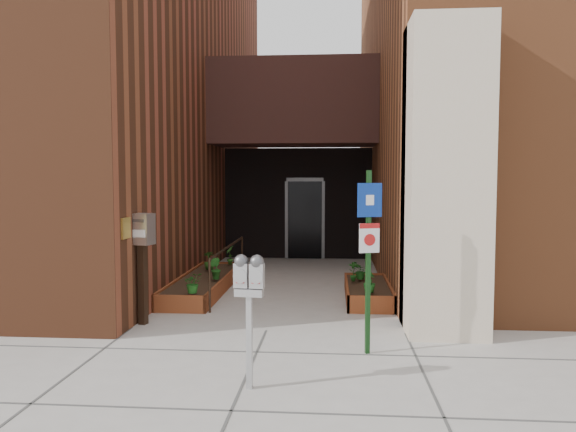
# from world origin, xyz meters

# --- Properties ---
(ground) EXTENTS (80.00, 80.00, 0.00)m
(ground) POSITION_xyz_m (0.00, 0.00, 0.00)
(ground) COLOR #9E9991
(ground) RESTS_ON ground
(architecture) EXTENTS (20.00, 14.60, 10.00)m
(architecture) POSITION_xyz_m (-0.18, 6.89, 4.98)
(architecture) COLOR brown
(architecture) RESTS_ON ground
(planter_left) EXTENTS (0.90, 3.60, 0.30)m
(planter_left) POSITION_xyz_m (-1.55, 2.70, 0.13)
(planter_left) COLOR maroon
(planter_left) RESTS_ON ground
(planter_right) EXTENTS (0.80, 2.20, 0.30)m
(planter_right) POSITION_xyz_m (1.60, 2.20, 0.13)
(planter_right) COLOR maroon
(planter_right) RESTS_ON ground
(handrail) EXTENTS (0.04, 3.34, 0.90)m
(handrail) POSITION_xyz_m (-1.05, 2.65, 0.75)
(handrail) COLOR black
(handrail) RESTS_ON ground
(parking_meter) EXTENTS (0.32, 0.16, 1.43)m
(parking_meter) POSITION_xyz_m (0.09, -2.22, 1.10)
(parking_meter) COLOR #ACACAF
(parking_meter) RESTS_ON ground
(sign_post) EXTENTS (0.31, 0.12, 2.31)m
(sign_post) POSITION_xyz_m (1.41, -0.94, 1.42)
(sign_post) COLOR #133614
(sign_post) RESTS_ON ground
(payment_dropbox) EXTENTS (0.39, 0.32, 1.68)m
(payment_dropbox) POSITION_xyz_m (-1.90, 0.22, 1.21)
(payment_dropbox) COLOR black
(payment_dropbox) RESTS_ON ground
(shrub_left_a) EXTENTS (0.41, 0.41, 0.34)m
(shrub_left_a) POSITION_xyz_m (-1.35, 1.10, 0.47)
(shrub_left_a) COLOR #1F5F1B
(shrub_left_a) RESTS_ON planter_left
(shrub_left_b) EXTENTS (0.31, 0.31, 0.40)m
(shrub_left_b) POSITION_xyz_m (-1.25, 2.38, 0.50)
(shrub_left_b) COLOR #1A4F16
(shrub_left_b) RESTS_ON planter_left
(shrub_left_c) EXTENTS (0.27, 0.27, 0.38)m
(shrub_left_c) POSITION_xyz_m (-1.60, 3.44, 0.49)
(shrub_left_c) COLOR #245317
(shrub_left_c) RESTS_ON planter_left
(shrub_left_d) EXTENTS (0.28, 0.28, 0.41)m
(shrub_left_d) POSITION_xyz_m (-1.30, 4.16, 0.50)
(shrub_left_d) COLOR #255B1A
(shrub_left_d) RESTS_ON planter_left
(shrub_right_a) EXTENTS (0.27, 0.27, 0.36)m
(shrub_right_a) POSITION_xyz_m (1.58, 1.40, 0.48)
(shrub_right_a) COLOR #1C631F
(shrub_right_a) RESTS_ON planter_right
(shrub_right_b) EXTENTS (0.24, 0.24, 0.37)m
(shrub_right_b) POSITION_xyz_m (1.35, 2.37, 0.48)
(shrub_right_b) COLOR #195117
(shrub_right_b) RESTS_ON planter_right
(shrub_right_c) EXTENTS (0.38, 0.38, 0.32)m
(shrub_right_c) POSITION_xyz_m (1.48, 2.58, 0.46)
(shrub_right_c) COLOR #185518
(shrub_right_c) RESTS_ON planter_right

